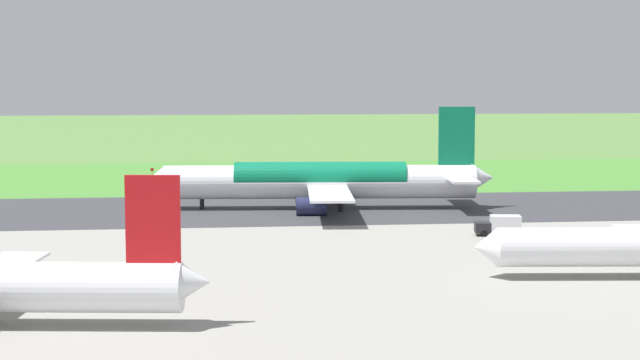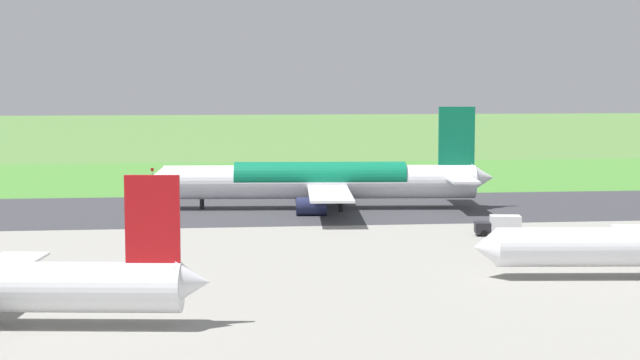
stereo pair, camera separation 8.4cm
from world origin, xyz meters
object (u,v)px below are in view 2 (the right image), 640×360
no_stopping_sign (152,173)px  airliner_main (322,181)px  service_truck_fuel (500,225)px  traffic_cone_orange (128,179)px

no_stopping_sign → airliner_main: bearing=122.7°
airliner_main → service_truck_fuel: (-19.61, 28.92, -2.95)m
traffic_cone_orange → no_stopping_sign: bearing=150.0°
service_truck_fuel → no_stopping_sign: service_truck_fuel is taller
no_stopping_sign → traffic_cone_orange: no_stopping_sign is taller
airliner_main → traffic_cone_orange: bearing=-54.7°
service_truck_fuel → traffic_cone_orange: service_truck_fuel is taller
service_truck_fuel → no_stopping_sign: size_ratio=2.31×
no_stopping_sign → traffic_cone_orange: 5.82m
service_truck_fuel → airliner_main: bearing=-55.9°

